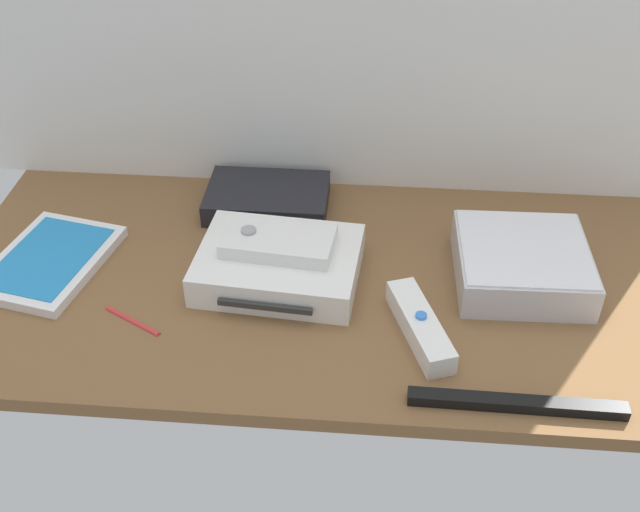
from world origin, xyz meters
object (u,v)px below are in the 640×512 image
game_console (278,266)px  sensor_bar (517,404)px  remote_wand (420,326)px  stylus_pen (132,319)px  mini_computer (522,263)px  remote_classic_pad (278,241)px  network_router (268,198)px  game_case (48,263)px

game_console → sensor_bar: size_ratio=0.93×
remote_wand → stylus_pen: 35.78cm
sensor_bar → stylus_pen: sensor_bar is taller
mini_computer → remote_classic_pad: remote_classic_pad is taller
network_router → game_case: bearing=-148.8°
sensor_bar → stylus_pen: bearing=168.2°
game_case → network_router: 32.52cm
game_case → remote_classic_pad: size_ratio=1.41×
game_case → network_router: network_router is taller
game_console → remote_wand: 20.73cm
remote_wand → stylus_pen: remote_wand is taller
game_console → mini_computer: bearing=9.6°
game_console → stylus_pen: 19.95cm
game_console → mini_computer: mini_computer is taller
mini_computer → sensor_bar: (-3.03, -22.86, -1.94)cm
mini_computer → game_console: bearing=-175.2°
mini_computer → stylus_pen: (-49.26, -12.56, -2.29)cm
mini_computer → game_case: 63.69cm
game_case → remote_wand: bearing=1.6°
mini_computer → remote_wand: 18.13cm
remote_classic_pad → sensor_bar: remote_classic_pad is taller
remote_wand → remote_classic_pad: 21.71cm
game_case → stylus_pen: size_ratio=2.38×
remote_wand → sensor_bar: remote_wand is taller
sensor_bar → stylus_pen: (-46.23, 10.30, -0.35)cm
mini_computer → game_case: mini_computer is taller
game_case → stylus_pen: game_case is taller
game_console → mini_computer: (32.01, 2.71, 0.44)cm
remote_wand → sensor_bar: size_ratio=0.63×
sensor_bar → network_router: bearing=132.4°
sensor_bar → game_case: bearing=162.5°
remote_wand → stylus_pen: (-35.76, -0.52, -1.16)cm
stylus_pen → network_router: bearing=63.1°
stylus_pen → game_case: bearing=145.9°
game_console → network_router: bearing=107.6°
remote_wand → stylus_pen: size_ratio=1.68×
network_router → stylus_pen: (-13.47, -26.55, -1.35)cm
sensor_bar → remote_wand: bearing=134.8°
mini_computer → remote_classic_pad: 32.22cm
game_console → remote_classic_pad: 3.44cm
stylus_pen → game_console: bearing=29.7°
mini_computer → stylus_pen: 50.89cm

